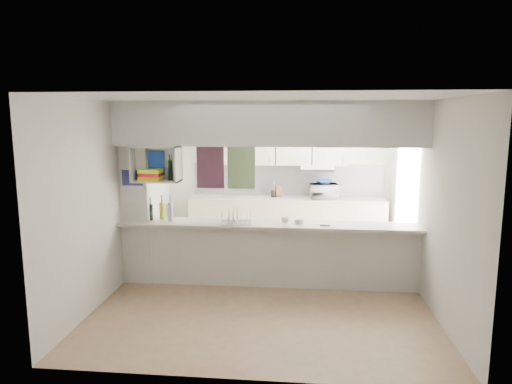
# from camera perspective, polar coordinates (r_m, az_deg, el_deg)

# --- Properties ---
(floor) EXTENTS (4.80, 4.80, 0.00)m
(floor) POSITION_cam_1_polar(r_m,az_deg,el_deg) (6.68, 1.44, -11.61)
(floor) COLOR #947156
(floor) RESTS_ON ground
(ceiling) EXTENTS (4.80, 4.80, 0.00)m
(ceiling) POSITION_cam_1_polar(r_m,az_deg,el_deg) (6.25, 1.54, 11.26)
(ceiling) COLOR white
(ceiling) RESTS_ON wall_back
(wall_back) EXTENTS (4.20, 0.00, 4.20)m
(wall_back) POSITION_cam_1_polar(r_m,az_deg,el_deg) (8.71, 2.63, 2.11)
(wall_back) COLOR silver
(wall_back) RESTS_ON floor
(wall_left) EXTENTS (0.00, 4.80, 4.80)m
(wall_left) POSITION_cam_1_polar(r_m,az_deg,el_deg) (6.82, -16.40, -0.25)
(wall_left) COLOR silver
(wall_left) RESTS_ON floor
(wall_right) EXTENTS (0.00, 4.80, 4.80)m
(wall_right) POSITION_cam_1_polar(r_m,az_deg,el_deg) (6.54, 20.18, -0.84)
(wall_right) COLOR silver
(wall_right) RESTS_ON floor
(servery_partition) EXTENTS (4.20, 0.50, 2.60)m
(servery_partition) POSITION_cam_1_polar(r_m,az_deg,el_deg) (6.30, -0.07, 2.68)
(servery_partition) COLOR silver
(servery_partition) RESTS_ON floor
(cubby_shelf) EXTENTS (0.65, 0.35, 0.50)m
(cubby_shelf) POSITION_cam_1_polar(r_m,az_deg,el_deg) (6.52, -12.42, 3.14)
(cubby_shelf) COLOR white
(cubby_shelf) RESTS_ON bulkhead
(kitchen_run) EXTENTS (3.60, 0.63, 2.24)m
(kitchen_run) POSITION_cam_1_polar(r_m,az_deg,el_deg) (8.52, 3.59, -1.30)
(kitchen_run) COLOR beige
(kitchen_run) RESTS_ON floor
(microwave) EXTENTS (0.54, 0.40, 0.28)m
(microwave) POSITION_cam_1_polar(r_m,az_deg,el_deg) (8.40, 8.51, 0.09)
(microwave) COLOR white
(microwave) RESTS_ON bench_top
(bowl) EXTENTS (0.27, 0.27, 0.07)m
(bowl) POSITION_cam_1_polar(r_m,az_deg,el_deg) (8.38, 8.50, 1.24)
(bowl) COLOR #0D3094
(bowl) RESTS_ON microwave
(dish_rack) EXTENTS (0.46, 0.37, 0.23)m
(dish_rack) POSITION_cam_1_polar(r_m,az_deg,el_deg) (6.41, -2.49, -3.11)
(dish_rack) COLOR silver
(dish_rack) RESTS_ON breakfast_bar
(cup) EXTENTS (0.13, 0.13, 0.09)m
(cup) POSITION_cam_1_polar(r_m,az_deg,el_deg) (6.35, 3.65, -3.52)
(cup) COLOR white
(cup) RESTS_ON dish_rack
(wine_bottles) EXTENTS (0.37, 0.15, 0.37)m
(wine_bottles) POSITION_cam_1_polar(r_m,az_deg,el_deg) (6.72, -11.74, -2.32)
(wine_bottles) COLOR black
(wine_bottles) RESTS_ON breakfast_bar
(plastic_tubs) EXTENTS (0.49, 0.17, 0.07)m
(plastic_tubs) POSITION_cam_1_polar(r_m,az_deg,el_deg) (6.38, 5.66, -3.74)
(plastic_tubs) COLOR silver
(plastic_tubs) RESTS_ON breakfast_bar
(utensil_jar) EXTENTS (0.09, 0.09, 0.13)m
(utensil_jar) POSITION_cam_1_polar(r_m,az_deg,el_deg) (8.51, 2.19, -0.21)
(utensil_jar) COLOR black
(utensil_jar) RESTS_ON bench_top
(knife_block) EXTENTS (0.12, 0.11, 0.21)m
(knife_block) POSITION_cam_1_polar(r_m,az_deg,el_deg) (8.53, 2.83, 0.07)
(knife_block) COLOR #4F301B
(knife_block) RESTS_ON bench_top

